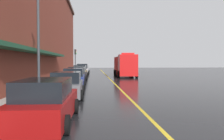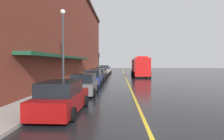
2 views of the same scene
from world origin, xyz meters
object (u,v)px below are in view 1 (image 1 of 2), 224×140
parking_meter_3 (76,68)px  traffic_light_near (75,57)px  parked_car_4 (80,72)px  parked_car_1 (67,85)px  parked_car_5 (83,70)px  parked_car_0 (46,102)px  parked_car_2 (74,78)px  parking_meter_0 (72,70)px  parked_car_6 (84,70)px  parking_meter_2 (75,69)px  fire_truck (125,66)px  parked_car_3 (77,74)px  street_lamp_left (38,30)px  parking_meter_1 (16,91)px

parking_meter_3 → traffic_light_near: size_ratio=0.31×
parked_car_4 → parking_meter_3: parked_car_4 is taller
parked_car_1 → parking_meter_3: bearing=2.5°
parked_car_1 → parked_car_5: size_ratio=0.97×
parked_car_0 → parked_car_2: bearing=1.0°
parking_meter_0 → parked_car_6: bearing=81.7°
parking_meter_2 → fire_truck: bearing=-35.5°
parked_car_3 → parking_meter_2: (-1.32, 12.86, 0.27)m
parked_car_0 → street_lamp_left: (-1.99, 7.52, 3.63)m
parking_meter_2 → parking_meter_3: same height
parked_car_0 → parking_meter_1: 1.74m
parked_car_3 → parking_meter_0: parked_car_3 is taller
parked_car_2 → parked_car_4: size_ratio=1.09×
parked_car_3 → parking_meter_2: parked_car_3 is taller
parked_car_2 → parking_meter_1: size_ratio=3.56×
parked_car_1 → parked_car_3: size_ratio=0.92×
parked_car_2 → parking_meter_0: parked_car_2 is taller
fire_truck → parking_meter_2: 9.79m
parked_car_4 → parking_meter_2: (-1.31, 6.65, 0.23)m
parked_car_1 → parking_meter_1: parked_car_1 is taller
parking_meter_0 → parking_meter_3: (0.00, 7.14, 0.00)m
parked_car_2 → parking_meter_0: 14.23m
parked_car_6 → street_lamp_left: street_lamp_left is taller
parked_car_5 → street_lamp_left: (-1.97, -22.91, 3.51)m
parked_car_3 → parked_car_5: bearing=2.0°
parking_meter_0 → traffic_light_near: 6.23m
parked_car_3 → parking_meter_0: (-1.32, 7.80, 0.27)m
fire_truck → parking_meter_1: size_ratio=5.97×
parked_car_5 → parking_meter_1: 29.46m
fire_truck → parked_car_1: bearing=-18.3°
parking_meter_0 → parking_meter_1: size_ratio=1.00×
parked_car_5 → parked_car_6: 5.27m
parked_car_2 → parking_meter_1: 10.96m
parked_car_3 → street_lamp_left: (-1.92, -10.71, 3.61)m
parked_car_1 → parking_meter_2: parked_car_1 is taller
parking_meter_1 → traffic_light_near: (0.06, 30.88, 2.10)m
traffic_light_near → parking_meter_3: bearing=92.8°
street_lamp_left → parked_car_6: bearing=85.9°
parked_car_0 → parked_car_5: size_ratio=1.11×
parked_car_6 → street_lamp_left: bearing=177.9°
fire_truck → parked_car_5: bearing=-127.3°
parking_meter_0 → street_lamp_left: bearing=-91.9°
parked_car_4 → parking_meter_0: 2.07m
parking_meter_2 → parking_meter_3: size_ratio=1.00×
parked_car_3 → parked_car_4: 6.22m
parked_car_3 → parking_meter_0: bearing=11.8°
parking_meter_3 → parked_car_4: bearing=-81.5°
parking_meter_3 → traffic_light_near: 2.45m
parked_car_5 → parking_meter_2: parked_car_5 is taller
parked_car_0 → fire_truck: size_ratio=0.61×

